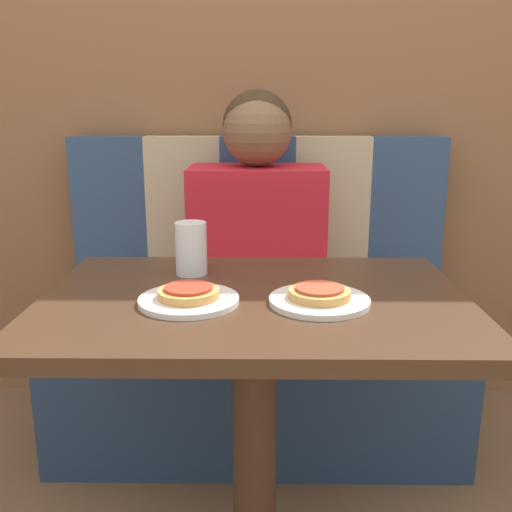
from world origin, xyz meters
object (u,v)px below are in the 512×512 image
(person, at_px, (257,216))
(plate_left, at_px, (189,300))
(plate_right, at_px, (319,301))
(pizza_right, at_px, (320,293))
(pizza_left, at_px, (189,292))
(drinking_cup, at_px, (191,248))

(person, xyz_separation_m, plate_left, (-0.13, -0.68, -0.05))
(plate_left, distance_m, plate_right, 0.27)
(plate_left, relative_size, pizza_right, 1.64)
(pizza_left, xyz_separation_m, drinking_cup, (-0.02, 0.21, 0.04))
(plate_right, relative_size, pizza_right, 1.64)
(pizza_right, distance_m, drinking_cup, 0.36)
(pizza_left, relative_size, pizza_right, 1.00)
(person, distance_m, pizza_left, 0.69)
(plate_left, xyz_separation_m, pizza_left, (0.00, 0.00, 0.02))
(person, bearing_deg, drinking_cup, -107.83)
(person, relative_size, pizza_right, 5.83)
(person, distance_m, pizza_right, 0.69)
(pizza_left, height_order, pizza_right, same)
(pizza_left, distance_m, pizza_right, 0.27)
(plate_right, relative_size, pizza_left, 1.64)
(plate_left, distance_m, pizza_left, 0.02)
(pizza_right, relative_size, drinking_cup, 1.00)
(person, height_order, pizza_right, person)
(plate_left, distance_m, pizza_right, 0.27)
(person, bearing_deg, pizza_right, -78.98)
(plate_left, bearing_deg, plate_right, 0.00)
(pizza_left, bearing_deg, pizza_right, 0.00)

